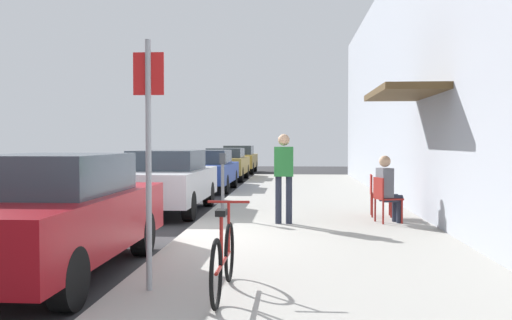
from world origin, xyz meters
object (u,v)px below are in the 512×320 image
cafe_chair_1 (377,192)px  pedestrian_standing (284,171)px  parked_car_0 (51,214)px  parked_car_2 (207,170)px  cafe_chair_0 (385,197)px  parked_car_1 (167,180)px  parked_car_3 (226,163)px  parked_car_4 (239,159)px  bicycle_0 (223,259)px  street_sign (149,144)px  seated_patron_0 (388,186)px  parking_meter (223,180)px

cafe_chair_1 → pedestrian_standing: 2.32m
parked_car_0 → parked_car_2: (-0.00, 12.44, -0.05)m
cafe_chair_0 → cafe_chair_1: size_ratio=1.00×
parked_car_1 → parked_car_3: size_ratio=1.00×
parked_car_4 → bicycle_0: 24.98m
parked_car_2 → pedestrian_standing: size_ratio=2.59×
street_sign → pedestrian_standing: size_ratio=1.53×
parked_car_2 → street_sign: bearing=-83.6°
seated_patron_0 → street_sign: bearing=-122.6°
seated_patron_0 → cafe_chair_1: 0.94m
parking_meter → seated_patron_0: (3.25, -0.49, -0.07)m
cafe_chair_1 → pedestrian_standing: (-1.93, -1.19, 0.50)m
parked_car_1 → parked_car_4: (0.00, 17.41, 0.01)m
parked_car_3 → bicycle_0: (2.29, -18.91, -0.26)m
parked_car_3 → cafe_chair_1: parked_car_3 is taller
street_sign → cafe_chair_1: street_sign is taller
street_sign → cafe_chair_1: 6.96m
parked_car_4 → cafe_chair_0: size_ratio=5.06×
parked_car_4 → seated_patron_0: bearing=-76.2°
street_sign → bicycle_0: size_ratio=1.52×
cafe_chair_1 → seated_patron_0: bearing=-86.2°
parked_car_0 → parked_car_3: bearing=90.0°
parked_car_3 → parked_car_2: bearing=-90.0°
parked_car_0 → seated_patron_0: 6.35m
parked_car_1 → cafe_chair_1: 4.91m
bicycle_0 → cafe_chair_0: bearing=65.0°
pedestrian_standing → cafe_chair_1: bearing=31.8°
parked_car_3 → seated_patron_0: parked_car_3 is taller
parked_car_1 → parked_car_4: parked_car_4 is taller
seated_patron_0 → cafe_chair_1: (-0.06, 0.92, -0.19)m
parked_car_4 → cafe_chair_0: (4.74, -19.62, -0.15)m
parked_car_0 → cafe_chair_1: parked_car_0 is taller
parked_car_3 → cafe_chair_0: parked_car_3 is taller
parked_car_4 → parked_car_3: bearing=-90.0°
parked_car_2 → street_sign: 13.55m
parked_car_1 → parked_car_3: (0.00, 11.45, -0.02)m
cafe_chair_0 → parked_car_4: bearing=103.6°
street_sign → bicycle_0: (0.79, -0.11, -1.16)m
parked_car_0 → cafe_chair_0: (4.74, 4.14, -0.15)m
parked_car_1 → cafe_chair_0: size_ratio=5.06×
parking_meter → street_sign: street_sign is taller
pedestrian_standing → seated_patron_0: bearing=7.7°
parked_car_2 → cafe_chair_1: 8.75m
parking_meter → bicycle_0: bearing=-82.7°
bicycle_0 → cafe_chair_0: (2.45, 5.25, 0.14)m
street_sign → bicycle_0: 1.41m
seated_patron_0 → parking_meter: bearing=171.4°
parked_car_0 → cafe_chair_0: size_ratio=5.06×
parked_car_2 → parking_meter: (1.55, -7.79, 0.16)m
street_sign → seated_patron_0: street_sign is taller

